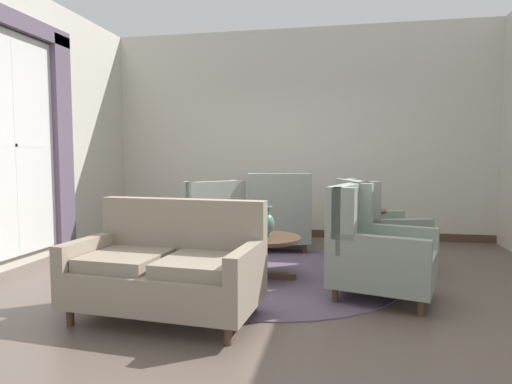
% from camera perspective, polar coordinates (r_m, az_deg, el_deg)
% --- Properties ---
extents(ground, '(8.62, 8.62, 0.00)m').
position_cam_1_polar(ground, '(4.60, 1.67, -11.84)').
color(ground, brown).
extents(wall_back, '(6.32, 0.08, 3.35)m').
position_cam_1_polar(wall_back, '(7.19, 5.32, 7.54)').
color(wall_back, beige).
rests_on(wall_back, ground).
extents(wall_left, '(0.08, 3.91, 3.35)m').
position_cam_1_polar(wall_left, '(6.44, -25.34, 7.46)').
color(wall_left, beige).
rests_on(wall_left, ground).
extents(baseboard_back, '(6.16, 0.03, 0.12)m').
position_cam_1_polar(baseboard_back, '(7.24, 5.18, -5.31)').
color(baseboard_back, '#4C3323').
rests_on(baseboard_back, ground).
extents(area_rug, '(2.75, 2.75, 0.01)m').
position_cam_1_polar(area_rug, '(4.89, 2.24, -10.79)').
color(area_rug, '#5B4C60').
rests_on(area_rug, ground).
extents(window_with_curtains, '(0.12, 1.96, 2.88)m').
position_cam_1_polar(window_with_curtains, '(5.81, -28.79, 6.95)').
color(window_with_curtains, silver).
extents(coffee_table, '(0.82, 0.82, 0.45)m').
position_cam_1_polar(coffee_table, '(4.70, 0.88, -6.90)').
color(coffee_table, '#4C3323').
rests_on(coffee_table, ground).
extents(porcelain_vase, '(0.17, 0.17, 0.33)m').
position_cam_1_polar(porcelain_vase, '(4.68, 1.37, -4.01)').
color(porcelain_vase, '#4C7A66').
rests_on(porcelain_vase, coffee_table).
extents(settee, '(1.55, 0.93, 0.94)m').
position_cam_1_polar(settee, '(3.67, -11.39, -9.77)').
color(settee, gray).
rests_on(settee, ground).
extents(armchair_beside_settee, '(1.00, 1.00, 1.08)m').
position_cam_1_polar(armchair_beside_settee, '(6.10, 2.90, -3.46)').
color(armchair_beside_settee, gray).
rests_on(armchair_beside_settee, ground).
extents(armchair_foreground_right, '(1.20, 1.20, 1.00)m').
position_cam_1_polar(armchair_foreground_right, '(5.86, -6.58, -4.11)').
color(armchair_foreground_right, gray).
rests_on(armchair_foreground_right, ground).
extents(armchair_near_sideboard, '(1.06, 0.97, 1.04)m').
position_cam_1_polar(armchair_near_sideboard, '(4.21, 15.15, -7.48)').
color(armchair_near_sideboard, gray).
rests_on(armchair_near_sideboard, ground).
extents(armchair_back_corner, '(1.06, 1.03, 1.04)m').
position_cam_1_polar(armchair_back_corner, '(5.26, 15.11, -5.07)').
color(armchair_back_corner, gray).
rests_on(armchair_back_corner, ground).
extents(side_table, '(0.48, 0.48, 0.70)m').
position_cam_1_polar(side_table, '(5.22, 13.95, -5.28)').
color(side_table, '#4C3323').
rests_on(side_table, ground).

